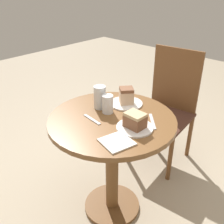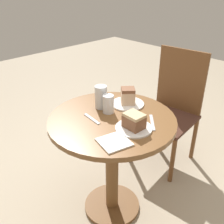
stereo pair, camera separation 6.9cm
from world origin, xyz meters
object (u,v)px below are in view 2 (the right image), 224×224
(cake_slice_near, at_px, (134,121))
(chair, at_px, (171,108))
(plate_near, at_px, (134,128))
(plate_far, at_px, (128,104))
(cake_slice_far, at_px, (128,96))
(glass_lemonade, at_px, (108,105))
(glass_water, at_px, (101,98))

(cake_slice_near, bearing_deg, chair, 108.38)
(plate_near, relative_size, plate_far, 0.96)
(plate_far, relative_size, cake_slice_far, 1.78)
(chair, relative_size, cake_slice_far, 8.02)
(plate_far, height_order, cake_slice_near, cake_slice_near)
(chair, distance_m, plate_near, 0.86)
(chair, distance_m, plate_far, 0.64)
(glass_lemonade, bearing_deg, glass_water, 171.01)
(plate_far, bearing_deg, glass_lemonade, -93.45)
(chair, relative_size, plate_near, 4.68)
(plate_far, relative_size, glass_water, 1.46)
(chair, height_order, plate_far, chair)
(chair, relative_size, glass_lemonade, 8.44)
(glass_water, bearing_deg, cake_slice_near, -8.19)
(chair, distance_m, cake_slice_far, 0.66)
(plate_near, height_order, glass_water, glass_water)
(cake_slice_far, distance_m, glass_lemonade, 0.17)
(chair, bearing_deg, glass_lemonade, -94.62)
(cake_slice_near, height_order, cake_slice_far, cake_slice_far)
(cake_slice_near, distance_m, glass_lemonade, 0.24)
(cake_slice_near, bearing_deg, glass_lemonade, 172.07)
(plate_far, relative_size, cake_slice_near, 1.93)
(cake_slice_far, bearing_deg, plate_near, -40.87)
(cake_slice_far, distance_m, glass_water, 0.18)
(cake_slice_near, xyz_separation_m, glass_water, (-0.32, 0.05, 0.02))
(chair, height_order, plate_near, chair)
(chair, relative_size, plate_far, 4.50)
(plate_near, distance_m, cake_slice_near, 0.05)
(cake_slice_near, xyz_separation_m, cake_slice_far, (-0.23, 0.20, 0.01))
(chair, height_order, cake_slice_near, chair)
(plate_near, distance_m, plate_far, 0.30)
(chair, height_order, glass_lemonade, chair)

